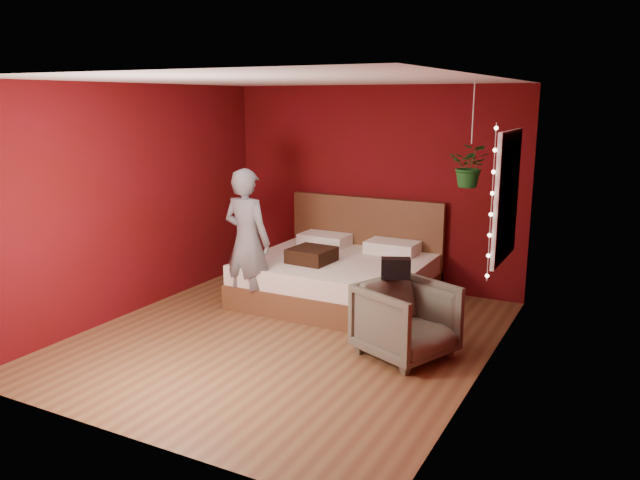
% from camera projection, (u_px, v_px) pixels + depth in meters
% --- Properties ---
extents(floor, '(4.50, 4.50, 0.00)m').
position_uv_depth(floor, '(287.00, 337.00, 6.50)').
color(floor, brown).
rests_on(floor, ground).
extents(room_walls, '(4.04, 4.54, 2.62)m').
position_uv_depth(room_walls, '(285.00, 176.00, 6.13)').
color(room_walls, '#5B0911').
rests_on(room_walls, ground).
extents(window, '(0.05, 0.97, 1.27)m').
position_uv_depth(window, '(506.00, 196.00, 6.06)').
color(window, white).
rests_on(window, room_walls).
extents(fairy_lights, '(0.04, 0.04, 1.45)m').
position_uv_depth(fairy_lights, '(492.00, 204.00, 5.62)').
color(fairy_lights, silver).
rests_on(fairy_lights, room_walls).
extents(bed, '(2.12, 1.80, 1.17)m').
position_uv_depth(bed, '(340.00, 275.00, 7.67)').
color(bed, brown).
rests_on(bed, ground).
extents(person, '(0.64, 0.45, 1.67)m').
position_uv_depth(person, '(247.00, 241.00, 7.12)').
color(person, slate).
rests_on(person, ground).
extents(armchair, '(1.04, 1.03, 0.73)m').
position_uv_depth(armchair, '(406.00, 320.00, 5.94)').
color(armchair, '#5A5A47').
rests_on(armchair, ground).
extents(handbag, '(0.31, 0.24, 0.20)m').
position_uv_depth(handbag, '(396.00, 268.00, 6.02)').
color(handbag, black).
rests_on(handbag, armchair).
extents(throw_pillow, '(0.51, 0.51, 0.17)m').
position_uv_depth(throw_pillow, '(312.00, 255.00, 7.39)').
color(throw_pillow, '#321E10').
rests_on(throw_pillow, bed).
extents(hanging_plant, '(0.40, 0.35, 1.07)m').
position_uv_depth(hanging_plant, '(470.00, 166.00, 6.37)').
color(hanging_plant, silver).
rests_on(hanging_plant, room_walls).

